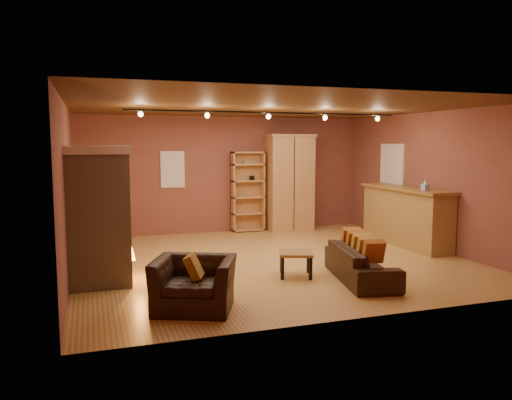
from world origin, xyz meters
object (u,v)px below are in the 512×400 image
object	(u,v)px
bookcase	(247,191)
coffee_table	(296,255)
bar_counter	(406,216)
fireplace	(99,216)
armoire	(290,182)
loveseat	(361,257)
armchair	(194,275)

from	to	relation	value
bookcase	coffee_table	distance (m)	4.40
bookcase	bar_counter	size ratio (longest dim) A/B	0.76
fireplace	bar_counter	world-z (taller)	fireplace
armoire	loveseat	xyz separation A→B (m)	(-0.68, -4.66, -0.82)
loveseat	armchair	size ratio (longest dim) A/B	1.57
coffee_table	bookcase	bearing A→B (deg)	83.00
fireplace	coffee_table	distance (m)	3.16
bookcase	fireplace	bearing A→B (deg)	-133.50
bookcase	armoire	size ratio (longest dim) A/B	0.82
loveseat	coffee_table	bearing A→B (deg)	70.75
bar_counter	armoire	bearing A→B (deg)	123.21
bookcase	armoire	xyz separation A→B (m)	(1.04, -0.20, 0.20)
bar_counter	armchair	distance (m)	5.78
armchair	coffee_table	distance (m)	2.18
bar_counter	coffee_table	xyz separation A→B (m)	(-3.22, -1.61, -0.28)
fireplace	armoire	world-z (taller)	armoire
coffee_table	armchair	bearing A→B (deg)	-150.42
fireplace	bookcase	size ratio (longest dim) A/B	1.08
fireplace	loveseat	bearing A→B (deg)	-15.88
bar_counter	bookcase	bearing A→B (deg)	134.77
fireplace	coffee_table	size ratio (longest dim) A/B	3.08
bar_counter	armchair	world-z (taller)	bar_counter
bar_counter	armchair	size ratio (longest dim) A/B	2.14
armoire	armchair	size ratio (longest dim) A/B	1.97
bar_counter	coffee_table	bearing A→B (deg)	-153.41
armoire	armchair	bearing A→B (deg)	-123.72
fireplace	coffee_table	world-z (taller)	fireplace
fireplace	armoire	distance (m)	5.81
fireplace	armchair	distance (m)	2.09
armchair	coffee_table	bearing A→B (deg)	52.23
armoire	armchair	distance (m)	6.29
loveseat	bar_counter	bearing A→B (deg)	-35.36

